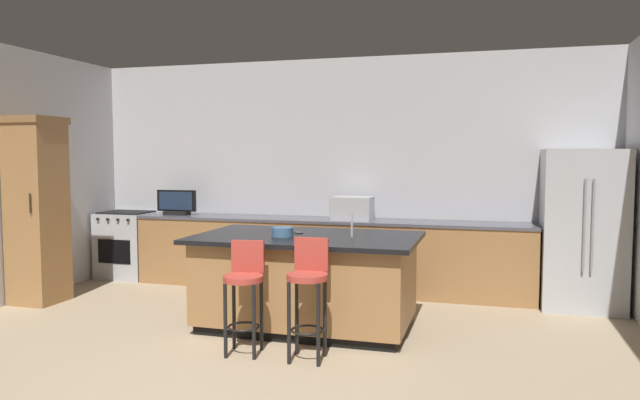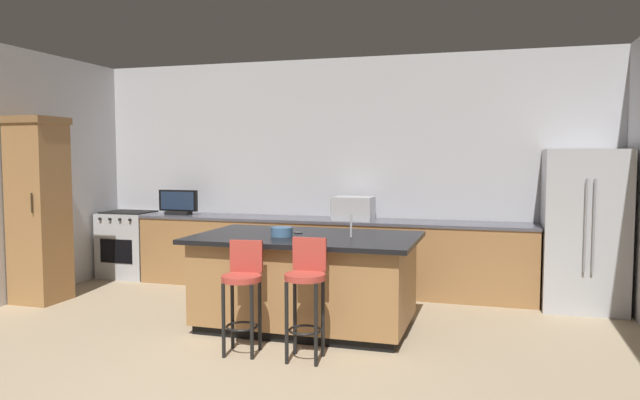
% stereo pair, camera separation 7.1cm
% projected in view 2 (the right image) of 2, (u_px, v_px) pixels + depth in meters
% --- Properties ---
extents(wall_back, '(7.25, 0.12, 2.95)m').
position_uv_depth(wall_back, '(341.00, 173.00, 7.71)').
color(wall_back, '#BCBCC1').
rests_on(wall_back, ground_plane).
extents(wall_left, '(0.12, 4.47, 2.95)m').
position_uv_depth(wall_left, '(6.00, 175.00, 6.74)').
color(wall_left, '#BCBCC1').
rests_on(wall_left, ground_plane).
extents(counter_back, '(5.05, 0.62, 0.90)m').
position_uv_depth(counter_back, '(327.00, 254.00, 7.45)').
color(counter_back, '#9E7042').
rests_on(counter_back, ground_plane).
extents(kitchen_island, '(2.17, 1.32, 0.91)m').
position_uv_depth(kitchen_island, '(306.00, 280.00, 5.82)').
color(kitchen_island, black).
rests_on(kitchen_island, ground_plane).
extents(refrigerator, '(0.85, 0.80, 1.76)m').
position_uv_depth(refrigerator, '(584.00, 229.00, 6.50)').
color(refrigerator, '#B7BABF').
rests_on(refrigerator, ground_plane).
extents(range_oven, '(0.71, 0.63, 0.92)m').
position_uv_depth(range_oven, '(129.00, 244.00, 8.26)').
color(range_oven, '#B7BABF').
rests_on(range_oven, ground_plane).
extents(cabinet_tower, '(0.54, 0.56, 2.14)m').
position_uv_depth(cabinet_tower, '(39.00, 206.00, 6.80)').
color(cabinet_tower, '#9E7042').
rests_on(cabinet_tower, ground_plane).
extents(microwave, '(0.48, 0.36, 0.29)m').
position_uv_depth(microwave, '(354.00, 208.00, 7.31)').
color(microwave, '#B7BABF').
rests_on(microwave, counter_back).
extents(tv_monitor, '(0.56, 0.16, 0.33)m').
position_uv_depth(tv_monitor, '(178.00, 203.00, 7.94)').
color(tv_monitor, black).
rests_on(tv_monitor, counter_back).
extents(sink_faucet_back, '(0.02, 0.02, 0.24)m').
position_uv_depth(sink_faucet_back, '(331.00, 209.00, 7.49)').
color(sink_faucet_back, '#B2B2B7').
rests_on(sink_faucet_back, counter_back).
extents(sink_faucet_island, '(0.02, 0.02, 0.22)m').
position_uv_depth(sink_faucet_island, '(351.00, 226.00, 5.65)').
color(sink_faucet_island, '#B2B2B7').
rests_on(sink_faucet_island, kitchen_island).
extents(bar_stool_left, '(0.34, 0.36, 0.96)m').
position_uv_depth(bar_stool_left, '(243.00, 287.00, 5.05)').
color(bar_stool_left, '#B23D33').
rests_on(bar_stool_left, ground_plane).
extents(bar_stool_right, '(0.34, 0.35, 1.00)m').
position_uv_depth(bar_stool_right, '(306.00, 287.00, 4.88)').
color(bar_stool_right, '#B23D33').
rests_on(bar_stool_right, ground_plane).
extents(fruit_bowl, '(0.21, 0.21, 0.09)m').
position_uv_depth(fruit_bowl, '(282.00, 232.00, 5.71)').
color(fruit_bowl, '#3F668C').
rests_on(fruit_bowl, kitchen_island).
extents(cell_phone, '(0.13, 0.17, 0.01)m').
position_uv_depth(cell_phone, '(297.00, 232.00, 5.97)').
color(cell_phone, black).
rests_on(cell_phone, kitchen_island).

